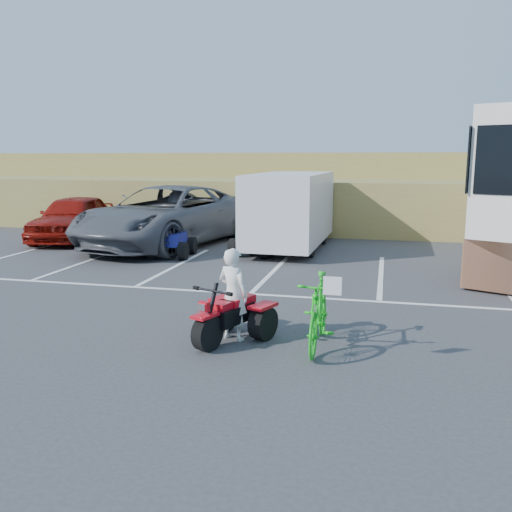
% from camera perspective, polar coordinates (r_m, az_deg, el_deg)
% --- Properties ---
extents(ground, '(100.00, 100.00, 0.00)m').
position_cam_1_polar(ground, '(9.43, -4.17, -7.55)').
color(ground, '#373739').
rests_on(ground, ground).
extents(parking_stripes, '(28.00, 5.16, 0.01)m').
position_cam_1_polar(parking_stripes, '(13.07, 4.89, -2.46)').
color(parking_stripes, white).
rests_on(parking_stripes, ground).
extents(grass_embankment, '(40.00, 8.50, 3.10)m').
position_cam_1_polar(grass_embankment, '(24.22, 7.03, 6.79)').
color(grass_embankment, olive).
rests_on(grass_embankment, ground).
extents(red_trike_atv, '(1.54, 1.74, 0.94)m').
position_cam_1_polar(red_trike_atv, '(8.75, -3.00, -8.96)').
color(red_trike_atv, red).
rests_on(red_trike_atv, ground).
extents(rider, '(0.64, 0.53, 1.49)m').
position_cam_1_polar(rider, '(8.65, -2.43, -4.04)').
color(rider, white).
rests_on(rider, ground).
extents(green_dirt_bike, '(0.53, 1.88, 1.13)m').
position_cam_1_polar(green_dirt_bike, '(8.38, 6.59, -5.85)').
color(green_dirt_bike, '#14BF19').
rests_on(green_dirt_bike, ground).
extents(grey_pickup, '(4.67, 7.62, 1.97)m').
position_cam_1_polar(grey_pickup, '(18.16, -9.43, 4.18)').
color(grey_pickup, '#4E5157').
rests_on(grey_pickup, ground).
extents(red_car, '(2.60, 4.92, 1.59)m').
position_cam_1_polar(red_car, '(20.22, -18.64, 3.85)').
color(red_car, maroon).
rests_on(red_car, ground).
extents(cargo_trailer, '(2.19, 5.19, 2.40)m').
position_cam_1_polar(cargo_trailer, '(17.24, 3.65, 5.02)').
color(cargo_trailer, silver).
rests_on(cargo_trailer, ground).
extents(quad_atv_blue, '(1.28, 1.62, 0.99)m').
position_cam_1_polar(quad_atv_blue, '(16.20, -8.73, -0.06)').
color(quad_atv_blue, navy).
rests_on(quad_atv_blue, ground).
extents(quad_atv_green, '(1.37, 1.71, 1.03)m').
position_cam_1_polar(quad_atv_green, '(16.33, -0.04, 0.14)').
color(quad_atv_green, '#13541E').
rests_on(quad_atv_green, ground).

